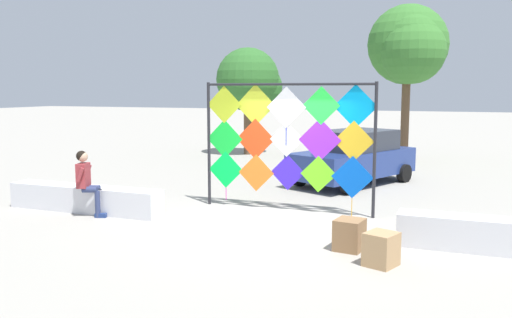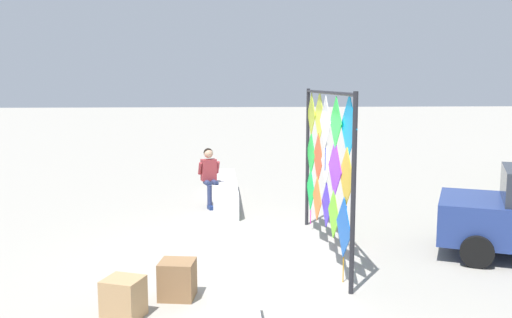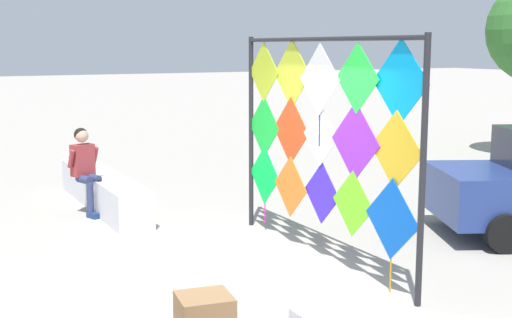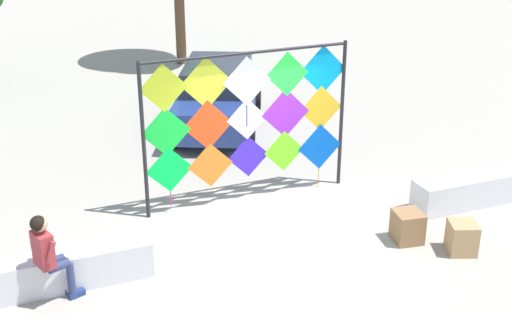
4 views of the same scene
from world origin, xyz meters
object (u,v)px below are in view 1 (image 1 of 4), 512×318
at_px(cardboard_box_large, 381,249).
at_px(tree_broadleaf, 409,46).
at_px(parked_car, 354,157).
at_px(seated_vendor, 87,178).
at_px(tree_far_right, 251,82).
at_px(kite_display_rack, 287,135).
at_px(cardboard_box_small, 349,235).

distance_m(cardboard_box_large, tree_broadleaf, 13.43).
bearing_deg(parked_car, cardboard_box_large, -75.78).
height_order(parked_car, tree_broadleaf, tree_broadleaf).
bearing_deg(seated_vendor, tree_far_right, 94.52).
distance_m(kite_display_rack, tree_broadleaf, 10.17).
bearing_deg(kite_display_rack, tree_broadleaf, 80.58).
height_order(cardboard_box_large, cardboard_box_small, cardboard_box_small).
height_order(seated_vendor, cardboard_box_small, seated_vendor).
bearing_deg(tree_broadleaf, cardboard_box_large, -85.93).
xyz_separation_m(parked_car, tree_far_right, (-5.45, 5.70, 2.25)).
height_order(parked_car, cardboard_box_small, parked_car).
distance_m(kite_display_rack, cardboard_box_small, 3.41).
bearing_deg(seated_vendor, parked_car, 53.07).
distance_m(kite_display_rack, cardboard_box_large, 4.23).
bearing_deg(tree_broadleaf, seated_vendor, -114.61).
bearing_deg(tree_broadleaf, kite_display_rack, -99.42).
relative_size(seated_vendor, tree_far_right, 0.32).
bearing_deg(tree_far_right, seated_vendor, -85.48).
bearing_deg(kite_display_rack, cardboard_box_small, -52.09).
xyz_separation_m(seated_vendor, tree_broadleaf, (5.39, 11.78, 3.48)).
bearing_deg(kite_display_rack, cardboard_box_large, -50.67).
relative_size(tree_broadleaf, tree_far_right, 1.33).
relative_size(cardboard_box_large, tree_broadleaf, 0.09).
bearing_deg(parked_car, cardboard_box_small, -79.71).
bearing_deg(tree_broadleaf, parked_car, -98.58).
bearing_deg(tree_far_right, kite_display_rack, -63.96).
xyz_separation_m(cardboard_box_small, tree_broadleaf, (-0.29, 12.14, 4.04)).
bearing_deg(tree_far_right, cardboard_box_small, -61.31).
bearing_deg(parked_car, tree_far_right, 133.73).
bearing_deg(cardboard_box_large, cardboard_box_small, 134.30).
height_order(seated_vendor, parked_car, parked_car).
relative_size(cardboard_box_small, tree_far_right, 0.12).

